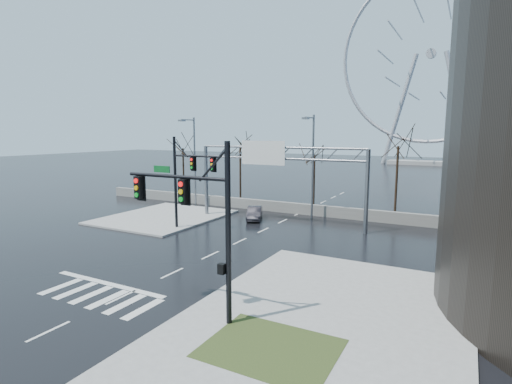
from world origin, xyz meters
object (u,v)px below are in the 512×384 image
Objects in this scene: signal_mast_far at (185,174)px; car at (254,213)px; signal_mast_near at (201,213)px; sign_gantry at (275,167)px; ferris_wheel at (431,61)px.

car is at bearing 64.13° from signal_mast_far.
signal_mast_far is (-11.01, 13.00, -0.04)m from signal_mast_near.
signal_mast_near is 0.49× the size of sign_gantry.
signal_mast_near is at bearing -49.74° from signal_mast_far.
car is at bearing 168.29° from sign_gantry.
car is (-7.72, -79.55, -25.51)m from ferris_wheel.
ferris_wheel reaches higher than signal_mast_far.
ferris_wheel is 83.90m from car.
signal_mast_far is 8.35m from car.
sign_gantry is 5.15m from car.
signal_mast_far is 8.14m from sign_gantry.
car is at bearing 111.98° from signal_mast_near.
sign_gantry is at bearing 106.19° from signal_mast_near.
signal_mast_near is at bearing -89.92° from ferris_wheel.
car is (-2.35, 0.49, -4.56)m from sign_gantry.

